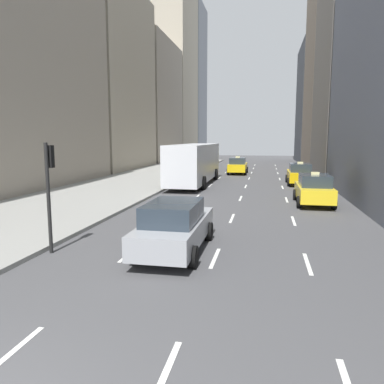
# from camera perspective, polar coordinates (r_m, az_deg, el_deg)

# --- Properties ---
(sidewalk_left) EXTENTS (8.00, 66.00, 0.15)m
(sidewalk_left) POSITION_cam_1_polar(r_m,az_deg,el_deg) (32.43, -8.91, 1.61)
(sidewalk_left) COLOR gray
(sidewalk_left) RESTS_ON ground
(lane_markings) EXTENTS (5.72, 56.00, 0.01)m
(lane_markings) POSITION_cam_1_polar(r_m,az_deg,el_deg) (26.56, 7.84, 0.05)
(lane_markings) COLOR white
(lane_markings) RESTS_ON ground
(building_row_left) EXTENTS (6.00, 92.07, 34.98)m
(building_row_left) POSITION_cam_1_polar(r_m,az_deg,el_deg) (57.41, -7.81, 18.52)
(building_row_left) COLOR gray
(building_row_left) RESTS_ON ground
(building_row_right) EXTENTS (6.00, 65.98, 33.16)m
(building_row_right) POSITION_cam_1_polar(r_m,az_deg,el_deg) (38.61, 24.22, 19.87)
(building_row_right) COLOR #4C515B
(building_row_right) RESTS_ON ground
(taxi_lead) EXTENTS (2.02, 4.40, 1.87)m
(taxi_lead) POSITION_cam_1_polar(r_m,az_deg,el_deg) (39.78, 6.98, 4.02)
(taxi_lead) COLOR yellow
(taxi_lead) RESTS_ON ground
(taxi_second) EXTENTS (2.02, 4.40, 1.87)m
(taxi_second) POSITION_cam_1_polar(r_m,az_deg,el_deg) (22.20, 18.09, 0.41)
(taxi_second) COLOR yellow
(taxi_second) RESTS_ON ground
(taxi_third) EXTENTS (2.02, 4.40, 1.87)m
(taxi_third) POSITION_cam_1_polar(r_m,az_deg,el_deg) (31.51, 16.07, 2.68)
(taxi_third) COLOR yellow
(taxi_third) RESTS_ON ground
(sedan_black_near) EXTENTS (2.02, 4.95, 1.70)m
(sedan_black_near) POSITION_cam_1_polar(r_m,az_deg,el_deg) (12.38, -2.62, -5.19)
(sedan_black_near) COLOR #9EA0A5
(sedan_black_near) RESTS_ON ground
(city_bus) EXTENTS (2.80, 11.61, 3.25)m
(city_bus) POSITION_cam_1_polar(r_m,az_deg,el_deg) (30.59, 0.40, 4.55)
(city_bus) COLOR silver
(city_bus) RESTS_ON ground
(traffic_light_pole) EXTENTS (0.24, 0.42, 3.60)m
(traffic_light_pole) POSITION_cam_1_polar(r_m,az_deg,el_deg) (12.89, -20.94, 1.77)
(traffic_light_pole) COLOR black
(traffic_light_pole) RESTS_ON ground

